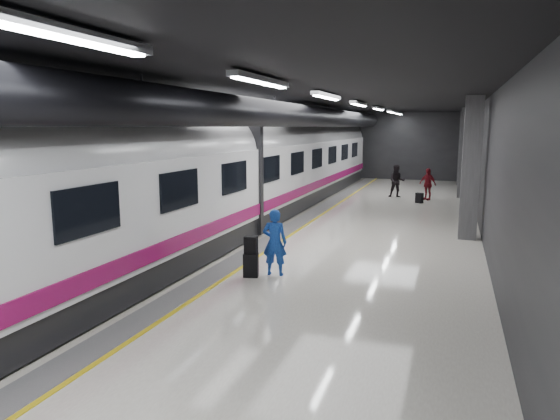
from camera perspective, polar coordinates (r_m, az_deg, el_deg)
The scene contains 9 objects.
ground at distance 15.73m, azimuth 3.88°, elevation -3.57°, with size 40.00×40.00×0.00m, color silver.
platform_hall at distance 16.32m, azimuth 3.93°, elevation 9.43°, with size 10.02×40.02×4.51m.
train at distance 16.54m, azimuth -6.99°, elevation 4.29°, with size 3.05×38.00×4.05m.
traveler_main at distance 12.00m, azimuth -0.61°, elevation -3.71°, with size 0.59×0.39×1.62m, color blue.
suitcase_main at distance 11.99m, azimuth -3.35°, elevation -6.32°, with size 0.35×0.22×0.57m, color black.
shoulder_bag at distance 11.88m, azimuth -3.34°, elevation -4.01°, with size 0.31×0.16×0.41m, color black.
traveler_far_a at distance 26.01m, azimuth 13.20°, elevation 3.24°, with size 0.81×0.63×1.66m, color black.
traveler_far_b at distance 25.51m, azimuth 16.51°, elevation 2.86°, with size 0.91×0.38×1.56m, color maroon.
suitcase_far at distance 24.39m, azimuth 15.64°, elevation 1.34°, with size 0.33×0.21×0.48m, color black.
Camera 1 is at (4.01, -14.79, 3.55)m, focal length 32.00 mm.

